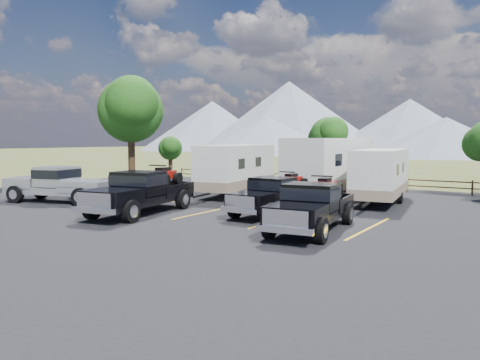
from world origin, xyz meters
The scene contains 17 objects.
ground centered at (0.00, 0.00, 0.00)m, with size 320.00×320.00×0.00m, color #4D5624.
asphalt_lot centered at (0.00, 3.00, 0.02)m, with size 44.00×34.00×0.04m, color black.
stall_lines centered at (0.00, 4.00, 0.04)m, with size 12.12×5.50×0.01m.
tree_big_nw centered at (-12.55, 9.03, 5.60)m, with size 5.54×5.18×7.84m.
tree_north centered at (-2.03, 19.02, 3.83)m, with size 3.46×3.24×5.25m.
tree_nw_small centered at (-16.02, 17.01, 2.78)m, with size 2.59×2.43×3.85m.
rail_fence centered at (2.00, 18.50, 0.61)m, with size 36.12×0.12×1.00m.
mountain_range centered at (-7.63, 105.98, 7.87)m, with size 209.00×71.00×20.00m.
rig_left centered at (-4.33, 1.79, 1.13)m, with size 3.27×7.06×2.27m.
rig_center centered at (1.10, 5.10, 0.99)m, with size 2.22×5.95×1.97m.
rig_right centered at (4.27, 2.37, 1.04)m, with size 2.80×6.42×2.07m.
trailer_left centered at (-4.60, 10.40, 1.70)m, with size 3.43×9.20×3.18m.
trailer_center centered at (0.83, 12.48, 1.93)m, with size 2.79×10.37×3.62m.
trailer_right centered at (4.18, 11.61, 1.60)m, with size 3.14×8.65×2.99m.
pickup_silver centered at (-11.12, 2.15, 1.08)m, with size 7.02×3.82×2.01m.
person_a centered at (-5.68, 3.16, 0.82)m, with size 0.57×0.37×1.56m, color white.
person_b centered at (-5.27, 2.41, 0.93)m, with size 0.86×0.67×1.78m, color gray.
Camera 1 is at (11.73, -14.28, 3.60)m, focal length 35.00 mm.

